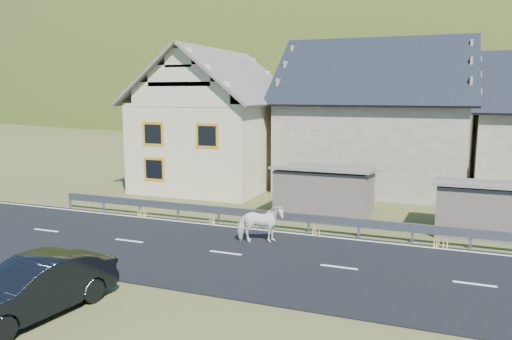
% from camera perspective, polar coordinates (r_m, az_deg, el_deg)
% --- Properties ---
extents(ground, '(160.00, 160.00, 0.00)m').
position_cam_1_polar(ground, '(16.52, 9.47, -11.03)').
color(ground, '#344316').
rests_on(ground, ground).
extents(road, '(60.00, 7.00, 0.04)m').
position_cam_1_polar(road, '(16.52, 9.47, -10.96)').
color(road, black).
rests_on(road, ground).
extents(lane_markings, '(60.00, 6.60, 0.01)m').
position_cam_1_polar(lane_markings, '(16.51, 9.47, -10.88)').
color(lane_markings, silver).
rests_on(lane_markings, road).
extents(guardrail, '(28.10, 0.09, 0.75)m').
position_cam_1_polar(guardrail, '(19.82, 11.67, -6.00)').
color(guardrail, '#93969B').
rests_on(guardrail, ground).
extents(shed_left, '(4.30, 3.30, 2.40)m').
position_cam_1_polar(shed_left, '(22.77, 7.91, -2.58)').
color(shed_left, '#6E5F54').
rests_on(shed_left, ground).
extents(shed_right, '(3.80, 2.90, 2.20)m').
position_cam_1_polar(shed_right, '(21.80, 24.51, -4.09)').
color(shed_right, '#6E5F54').
rests_on(shed_right, ground).
extents(house_cream, '(7.80, 9.80, 8.30)m').
position_cam_1_polar(house_cream, '(30.22, -4.54, 6.52)').
color(house_cream, beige).
rests_on(house_cream, ground).
extents(house_stone_a, '(10.80, 9.80, 8.90)m').
position_cam_1_polar(house_stone_a, '(30.53, 13.56, 6.84)').
color(house_stone_a, tan).
rests_on(house_stone_a, ground).
extents(mountain, '(440.00, 280.00, 260.00)m').
position_cam_1_polar(mountain, '(196.93, 21.39, 0.81)').
color(mountain, '#2B3C15').
rests_on(mountain, ground).
extents(conifer_patch, '(76.00, 50.00, 28.00)m').
position_cam_1_polar(conifer_patch, '(138.03, -3.90, 9.05)').
color(conifer_patch, black).
rests_on(conifer_patch, ground).
extents(horse, '(1.34, 1.87, 1.44)m').
position_cam_1_polar(horse, '(18.63, 0.49, -6.15)').
color(horse, white).
rests_on(horse, road).
extents(car, '(2.20, 4.61, 1.46)m').
position_cam_1_polar(car, '(14.01, -24.24, -12.25)').
color(car, black).
rests_on(car, ground).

